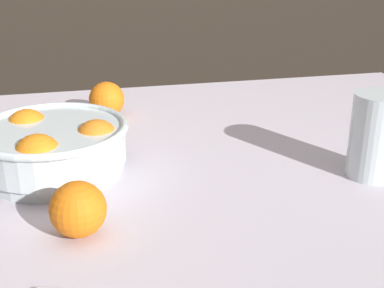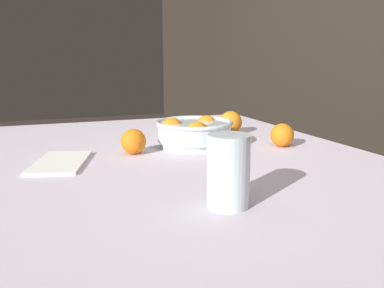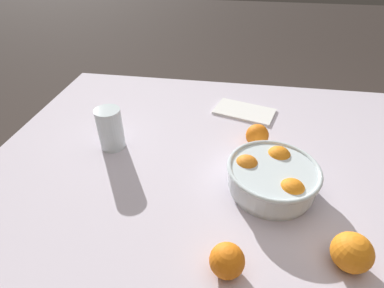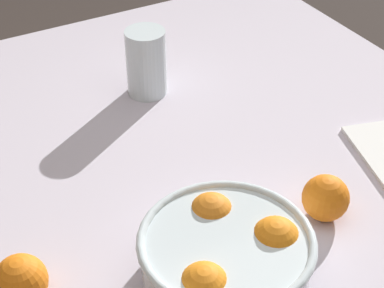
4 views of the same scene
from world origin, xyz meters
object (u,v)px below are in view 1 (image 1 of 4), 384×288
at_px(orange_loose_near_bowl, 107,99).
at_px(orange_loose_front, 78,209).
at_px(fruit_bowl, 53,146).
at_px(juice_glass, 375,139).

distance_m(orange_loose_near_bowl, orange_loose_front, 0.44).
bearing_deg(fruit_bowl, orange_loose_near_bowl, 68.51).
height_order(fruit_bowl, orange_loose_front, fruit_bowl).
relative_size(juice_glass, orange_loose_near_bowl, 1.84).
xyz_separation_m(juice_glass, orange_loose_front, (-0.44, -0.08, -0.02)).
xyz_separation_m(orange_loose_near_bowl, orange_loose_front, (-0.07, -0.44, 0.00)).
bearing_deg(orange_loose_near_bowl, orange_loose_front, -98.42).
distance_m(juice_glass, orange_loose_front, 0.45).
xyz_separation_m(fruit_bowl, juice_glass, (0.47, -0.11, 0.02)).
relative_size(fruit_bowl, juice_glass, 1.80).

